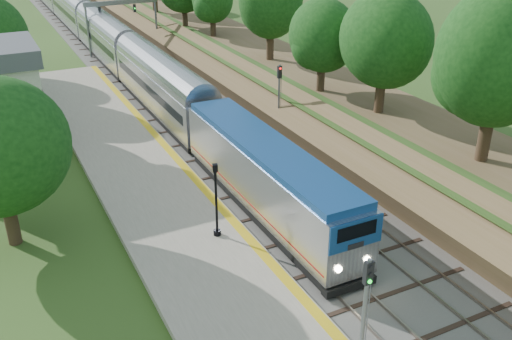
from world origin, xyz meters
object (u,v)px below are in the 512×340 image
train (89,26)px  signal_farside (279,94)px  signal_gantry (121,12)px  lamppost_far (216,204)px  signal_platform (365,308)px

train → signal_farside: bearing=-80.7°
signal_gantry → train: size_ratio=0.07×
signal_gantry → train: 8.08m
signal_farside → lamppost_far: bearing=-131.3°
signal_gantry → lamppost_far: signal_gantry is taller
train → lamppost_far: lamppost_far is taller
lamppost_far → signal_platform: (0.80, -11.64, 1.42)m
lamppost_far → signal_platform: size_ratio=0.78×
train → lamppost_far: bearing=-94.3°
signal_farside → train: bearing=99.3°
signal_gantry → signal_platform: (-5.37, -53.66, -1.15)m
train → lamppost_far: size_ratio=27.41×
signal_platform → signal_farside: bearing=68.3°
lamppost_far → signal_farside: 15.06m
signal_platform → signal_farside: signal_farside is taller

